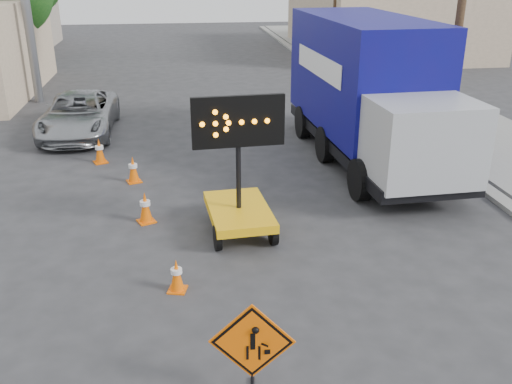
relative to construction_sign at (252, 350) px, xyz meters
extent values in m
plane|color=#2D2D30|center=(-0.10, 0.89, -0.81)|extent=(100.00, 100.00, 0.00)
cube|color=gray|center=(7.10, 15.89, -0.75)|extent=(0.40, 60.00, 0.12)
cube|color=gray|center=(9.40, 15.89, -0.74)|extent=(4.00, 60.00, 0.15)
cube|color=#C7AC8F|center=(12.90, 30.89, 1.49)|extent=(10.00, 14.00, 4.60)
cylinder|color=slate|center=(-6.60, 18.89, 2.59)|extent=(0.36, 0.36, 6.80)
cylinder|color=#4D3821|center=(7.90, 10.89, 3.69)|extent=(0.26, 0.26, 9.00)
cylinder|color=#4D3821|center=(-8.10, 22.89, 0.81)|extent=(0.28, 0.28, 3.25)
cylinder|color=#4D3821|center=(-9.10, 30.89, 0.98)|extent=(0.28, 0.28, 3.58)
cylinder|color=black|center=(0.00, 0.00, -0.50)|extent=(0.03, 0.03, 0.64)
cube|color=#F86005|center=(0.00, 0.00, 0.14)|extent=(1.15, 0.19, 1.16)
cube|color=black|center=(0.00, 0.00, 0.14)|extent=(1.07, 0.16, 1.08)
cube|color=#F0AE0D|center=(0.42, 5.25, -0.33)|extent=(1.45, 2.25, 0.20)
cylinder|color=black|center=(0.42, 5.25, 0.92)|extent=(0.11, 0.11, 2.38)
cube|color=black|center=(0.42, 5.25, 1.73)|extent=(1.95, 0.24, 1.08)
imported|color=#9FA1A5|center=(-4.16, 13.66, -0.11)|extent=(2.40, 5.08, 1.40)
cube|color=black|center=(4.74, 9.46, -0.17)|extent=(2.93, 8.67, 0.32)
cube|color=#080A65|center=(4.74, 10.32, 1.70)|extent=(2.95, 6.75, 3.21)
cube|color=#9EA0A5|center=(4.74, 6.04, 0.85)|extent=(2.54, 2.03, 1.93)
cube|color=#F86005|center=(-0.99, 2.96, -0.80)|extent=(0.40, 0.40, 0.03)
cone|color=#F86005|center=(-0.99, 2.96, -0.48)|extent=(0.25, 0.25, 0.62)
cylinder|color=silver|center=(-0.99, 2.96, -0.41)|extent=(0.21, 0.21, 0.09)
cube|color=#F86005|center=(-1.66, 6.04, -0.80)|extent=(0.49, 0.49, 0.03)
cone|color=#F86005|center=(-1.66, 6.04, -0.43)|extent=(0.29, 0.29, 0.71)
cylinder|color=silver|center=(-1.66, 6.04, -0.34)|extent=(0.24, 0.24, 0.10)
cube|color=#F86005|center=(-2.08, 8.70, -0.80)|extent=(0.47, 0.47, 0.03)
cone|color=#F86005|center=(-2.08, 8.70, -0.43)|extent=(0.29, 0.29, 0.70)
cylinder|color=silver|center=(-2.08, 8.70, -0.35)|extent=(0.24, 0.24, 0.10)
cube|color=#F86005|center=(-3.16, 10.46, -0.80)|extent=(0.49, 0.49, 0.03)
cone|color=#F86005|center=(-3.16, 10.46, -0.42)|extent=(0.29, 0.29, 0.72)
cylinder|color=silver|center=(-3.16, 10.46, -0.34)|extent=(0.24, 0.24, 0.11)
camera|label=1|loc=(-0.82, -6.17, 4.83)|focal=40.00mm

